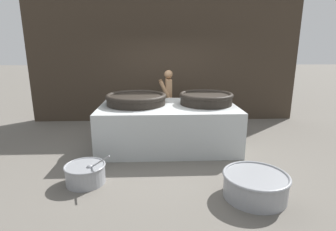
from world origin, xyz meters
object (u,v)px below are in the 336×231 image
at_px(cook, 168,98).
at_px(prep_bowl_meat, 255,184).
at_px(giant_wok_far, 206,98).
at_px(giant_wok_near, 136,99).
at_px(prep_bowl_vegetables, 85,173).

height_order(cook, prep_bowl_meat, cook).
distance_m(giant_wok_far, cook, 1.46).
relative_size(giant_wok_near, cook, 0.84).
relative_size(cook, prep_bowl_vegetables, 2.00).
xyz_separation_m(giant_wok_near, cook, (0.75, 1.18, -0.20)).
distance_m(giant_wok_near, prep_bowl_vegetables, 2.07).
bearing_deg(prep_bowl_meat, giant_wok_far, 98.67).
relative_size(cook, prep_bowl_meat, 1.65).
relative_size(giant_wok_near, prep_bowl_meat, 1.39).
height_order(giant_wok_far, prep_bowl_vegetables, giant_wok_far).
bearing_deg(cook, prep_bowl_vegetables, 62.23).
relative_size(giant_wok_far, prep_bowl_meat, 1.23).
xyz_separation_m(cook, prep_bowl_vegetables, (-1.46, -2.91, -0.68)).
relative_size(giant_wok_near, prep_bowl_vegetables, 1.68).
height_order(prep_bowl_vegetables, prep_bowl_meat, prep_bowl_vegetables).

